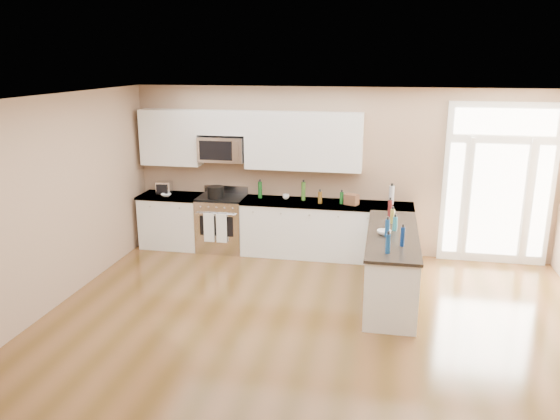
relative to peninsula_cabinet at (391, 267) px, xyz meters
name	(u,v)px	position (x,y,z in m)	size (l,w,h in m)	color
ground	(299,376)	(-0.93, -2.24, -0.43)	(8.00, 8.00, 0.00)	brown
room_shell	(301,221)	(-0.93, -2.24, 1.27)	(8.00, 8.00, 8.00)	tan
back_cabinet_left	(173,222)	(-3.80, 1.45, 0.00)	(1.10, 0.66, 0.94)	white
back_cabinet_right	(325,231)	(-1.08, 1.45, 0.00)	(2.85, 0.66, 0.94)	white
peninsula_cabinet	(391,267)	(0.00, 0.00, 0.00)	(0.69, 2.32, 0.94)	white
upper_cabinet_left	(171,137)	(-3.81, 1.59, 1.49)	(1.04, 0.33, 0.95)	white
upper_cabinet_right	(303,141)	(-1.50, 1.59, 1.49)	(1.94, 0.33, 0.95)	white
upper_cabinet_short	(222,123)	(-2.88, 1.59, 1.77)	(0.82, 0.33, 0.40)	white
microwave	(222,149)	(-2.88, 1.56, 1.33)	(0.78, 0.41, 0.42)	silver
entry_door	(498,185)	(1.62, 1.71, 0.87)	(1.70, 0.10, 2.60)	white
kitchen_range	(222,223)	(-2.89, 1.45, 0.04)	(0.79, 0.70, 1.08)	silver
stockpot	(216,192)	(-2.95, 1.34, 0.62)	(0.28, 0.28, 0.22)	black
toaster_oven	(164,188)	(-3.94, 1.50, 0.61)	(0.25, 0.20, 0.22)	silver
cardboard_box	(352,199)	(-0.66, 1.39, 0.59)	(0.21, 0.15, 0.17)	brown
bowl_left	(166,195)	(-3.84, 1.33, 0.53)	(0.18, 0.18, 0.04)	white
bowl_peninsula	(384,232)	(-0.12, -0.10, 0.53)	(0.19, 0.19, 0.06)	white
cup_counter	(286,197)	(-1.77, 1.53, 0.55)	(0.11, 0.11, 0.09)	white
counter_bottles	(355,206)	(-0.56, 0.82, 0.63)	(2.40, 2.46, 0.31)	#19591E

